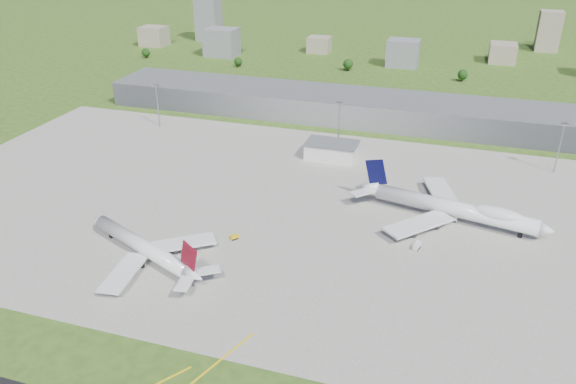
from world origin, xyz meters
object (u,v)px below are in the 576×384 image
(airliner_blue_quad, at_px, (454,209))
(van_white_near, at_px, (417,246))
(airliner_red_twin, at_px, (146,249))
(tug_yellow, at_px, (234,237))
(van_white_far, at_px, (451,219))

(airliner_blue_quad, xyz_separation_m, van_white_near, (-11.88, -26.54, -4.67))
(airliner_red_twin, xyz_separation_m, tug_yellow, (25.39, 23.42, -3.93))
(airliner_red_twin, height_order, van_white_near, airliner_red_twin)
(tug_yellow, xyz_separation_m, van_white_near, (69.67, 14.70, 0.32))
(airliner_red_twin, bearing_deg, van_white_far, -124.88)
(van_white_near, height_order, van_white_far, van_white_far)
(tug_yellow, distance_m, van_white_near, 71.21)
(van_white_near, distance_m, van_white_far, 28.49)
(airliner_blue_quad, bearing_deg, tug_yellow, -141.23)
(airliner_red_twin, xyz_separation_m, airliner_blue_quad, (106.94, 64.66, 1.06))
(airliner_red_twin, bearing_deg, van_white_near, -134.20)
(airliner_blue_quad, distance_m, van_white_near, 29.45)
(airliner_blue_quad, relative_size, van_white_far, 15.71)
(van_white_near, bearing_deg, airliner_red_twin, 126.25)
(tug_yellow, bearing_deg, van_white_near, -39.78)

